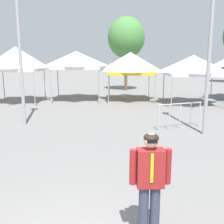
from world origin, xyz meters
The scene contains 9 objects.
canopy_tent_far_left centered at (-5.59, 14.78, 2.86)m, with size 3.12×3.12×3.64m.
canopy_tent_far_right centered at (-1.80, 15.76, 2.77)m, with size 3.35×3.35×3.38m.
canopy_tent_behind_left centered at (1.93, 15.71, 2.56)m, with size 3.21×3.21×3.31m.
canopy_tent_center centered at (5.72, 13.95, 2.46)m, with size 3.39×3.39×3.10m.
person_foreground centered at (1.11, 0.95, 1.03)m, with size 0.65×0.26×1.78m.
light_pole_near_lift centered at (4.15, 7.05, 4.48)m, with size 0.36×0.36×7.85m.
light_pole_opposite_side centered at (-3.28, 8.61, 4.23)m, with size 0.36×0.36×7.37m.
tree_behind_tents_left centered at (1.98, 21.64, 4.69)m, with size 3.30×3.30×6.52m.
crowd_barrier_mid_lot centered at (3.42, 7.92, 0.75)m, with size 1.99×0.77×1.08m.
Camera 1 is at (0.48, -2.91, 2.88)m, focal length 42.77 mm.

